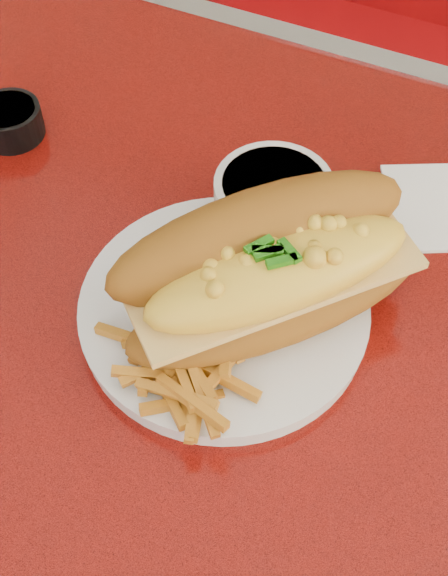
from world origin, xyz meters
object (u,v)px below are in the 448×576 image
at_px(diner_table, 264,455).
at_px(mac_hoagie, 271,268).
at_px(fork, 226,350).
at_px(gravy_ramekin, 273,204).
at_px(dinner_plate, 224,311).
at_px(booth_bench_far, 432,156).
at_px(sauce_cup_left, 10,120).

distance_m(diner_table, mac_hoagie, 0.23).
xyz_separation_m(diner_table, fork, (-0.03, -0.01, 0.18)).
relative_size(diner_table, fork, 8.93).
bearing_deg(gravy_ramekin, dinner_plate, -88.41).
bearing_deg(diner_table, dinner_plate, 154.45).
relative_size(mac_hoagie, gravy_ramekin, 2.35).
height_order(booth_bench_far, dinner_plate, booth_bench_far).
bearing_deg(dinner_plate, diner_table, -25.55).
distance_m(dinner_plate, gravy_ramekin, 0.11).
xyz_separation_m(booth_bench_far, fork, (-0.03, -0.82, 0.50)).
xyz_separation_m(booth_bench_far, dinner_plate, (-0.05, -0.78, 0.49)).
xyz_separation_m(diner_table, gravy_ramekin, (-0.06, 0.13, 0.19)).
distance_m(booth_bench_far, fork, 0.96).
distance_m(mac_hoagie, gravy_ramekin, 0.10).
distance_m(diner_table, dinner_plate, 0.18).
bearing_deg(mac_hoagie, diner_table, -110.43).
relative_size(booth_bench_far, sauce_cup_left, 17.69).
height_order(dinner_plate, sauce_cup_left, sauce_cup_left).
height_order(dinner_plate, mac_hoagie, mac_hoagie).
relative_size(dinner_plate, gravy_ramekin, 2.59).
distance_m(fork, gravy_ramekin, 0.15).
bearing_deg(dinner_plate, fork, -62.97).
bearing_deg(booth_bench_far, fork, -92.41).
distance_m(diner_table, booth_bench_far, 0.87).
xyz_separation_m(dinner_plate, mac_hoagie, (0.03, 0.02, 0.05)).
xyz_separation_m(diner_table, mac_hoagie, (-0.02, 0.04, 0.22)).
bearing_deg(booth_bench_far, gravy_ramekin, -94.80).
relative_size(booth_bench_far, mac_hoagie, 4.55).
relative_size(dinner_plate, mac_hoagie, 1.10).
bearing_deg(dinner_plate, sauce_cup_left, 158.16).
bearing_deg(booth_bench_far, dinner_plate, -93.94).
bearing_deg(diner_table, sauce_cup_left, 157.55).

